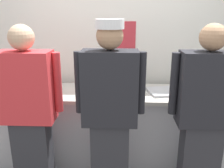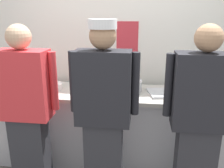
% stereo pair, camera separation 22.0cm
% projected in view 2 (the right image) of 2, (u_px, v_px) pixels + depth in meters
% --- Properties ---
extents(wall_back, '(4.38, 0.11, 2.60)m').
position_uv_depth(wall_back, '(116.00, 49.00, 3.03)').
color(wall_back, silver).
rests_on(wall_back, ground).
extents(prep_counter, '(2.79, 0.66, 0.89)m').
position_uv_depth(prep_counter, '(111.00, 127.00, 2.84)').
color(prep_counter, '#B2B2B7').
rests_on(prep_counter, ground).
extents(chef_near_left, '(0.61, 0.24, 1.66)m').
position_uv_depth(chef_near_left, '(27.00, 110.00, 2.24)').
color(chef_near_left, '#2D2D33').
rests_on(chef_near_left, ground).
extents(chef_center, '(0.61, 0.24, 1.70)m').
position_uv_depth(chef_center, '(104.00, 112.00, 2.10)').
color(chef_center, '#2D2D33').
rests_on(chef_center, ground).
extents(chef_far_right, '(0.61, 0.24, 1.67)m').
position_uv_depth(chef_far_right, '(199.00, 119.00, 2.02)').
color(chef_far_right, '#2D2D33').
rests_on(chef_far_right, ground).
extents(plate_stack_front, '(0.24, 0.24, 0.06)m').
position_uv_depth(plate_stack_front, '(215.00, 94.00, 2.54)').
color(plate_stack_front, white).
rests_on(plate_stack_front, prep_counter).
extents(plate_stack_rear, '(0.24, 0.24, 0.07)m').
position_uv_depth(plate_stack_rear, '(52.00, 86.00, 2.79)').
color(plate_stack_rear, white).
rests_on(plate_stack_rear, prep_counter).
extents(mixing_bowl_steel, '(0.39, 0.39, 0.12)m').
position_uv_depth(mixing_bowl_steel, '(125.00, 86.00, 2.73)').
color(mixing_bowl_steel, '#B7BABF').
rests_on(mixing_bowl_steel, prep_counter).
extents(sheet_tray, '(0.53, 0.42, 0.02)m').
position_uv_depth(sheet_tray, '(170.00, 93.00, 2.64)').
color(sheet_tray, '#B7BABF').
rests_on(sheet_tray, prep_counter).
extents(squeeze_bottle_primary, '(0.05, 0.05, 0.19)m').
position_uv_depth(squeeze_bottle_primary, '(86.00, 89.00, 2.52)').
color(squeeze_bottle_primary, orange).
rests_on(squeeze_bottle_primary, prep_counter).
extents(ramekin_yellow_sauce, '(0.08, 0.08, 0.04)m').
position_uv_depth(ramekin_yellow_sauce, '(27.00, 92.00, 2.65)').
color(ramekin_yellow_sauce, white).
rests_on(ramekin_yellow_sauce, prep_counter).
extents(ramekin_orange_sauce, '(0.09, 0.09, 0.05)m').
position_uv_depth(ramekin_orange_sauce, '(23.00, 83.00, 2.94)').
color(ramekin_orange_sauce, white).
rests_on(ramekin_orange_sauce, prep_counter).
extents(ramekin_red_sauce, '(0.09, 0.09, 0.04)m').
position_uv_depth(ramekin_red_sauce, '(89.00, 85.00, 2.90)').
color(ramekin_red_sauce, white).
rests_on(ramekin_red_sauce, prep_counter).
extents(deli_cup, '(0.09, 0.09, 0.11)m').
position_uv_depth(deli_cup, '(34.00, 81.00, 2.94)').
color(deli_cup, white).
rests_on(deli_cup, prep_counter).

